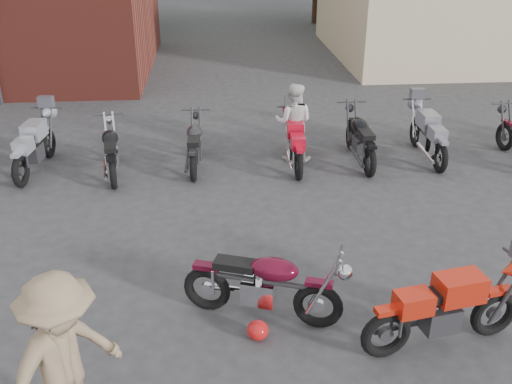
{
  "coord_description": "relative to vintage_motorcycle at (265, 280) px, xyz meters",
  "views": [
    {
      "loc": [
        -1.03,
        -5.51,
        4.6
      ],
      "look_at": [
        -0.42,
        2.08,
        0.9
      ],
      "focal_mm": 40.0,
      "sensor_mm": 36.0,
      "label": 1
    }
  ],
  "objects": [
    {
      "name": "ground",
      "position": [
        0.46,
        -0.27,
        -0.57
      ],
      "size": [
        90.0,
        90.0,
        0.0
      ],
      "primitive_type": "plane",
      "color": "#2F2F31"
    },
    {
      "name": "stucco_building",
      "position": [
        8.96,
        14.73,
        1.18
      ],
      "size": [
        10.0,
        8.0,
        3.5
      ],
      "primitive_type": "cube",
      "color": "tan",
      "rests_on": "ground"
    },
    {
      "name": "vintage_motorcycle",
      "position": [
        0.0,
        0.0,
        0.0
      ],
      "size": [
        2.07,
        1.25,
        1.14
      ],
      "primitive_type": null,
      "rotation": [
        0.0,
        0.0,
        -0.33
      ],
      "color": "#4E091C",
      "rests_on": "ground"
    },
    {
      "name": "sportbike",
      "position": [
        2.05,
        -0.66,
        -0.0
      ],
      "size": [
        2.05,
        1.0,
        1.14
      ],
      "primitive_type": null,
      "rotation": [
        0.0,
        0.0,
        0.19
      ],
      "color": "red",
      "rests_on": "ground"
    },
    {
      "name": "helmet",
      "position": [
        -0.11,
        -0.38,
        -0.45
      ],
      "size": [
        0.29,
        0.29,
        0.24
      ],
      "primitive_type": "ellipsoid",
      "rotation": [
        0.0,
        0.0,
        -0.11
      ],
      "color": "#B61314",
      "rests_on": "ground"
    },
    {
      "name": "person_light",
      "position": [
        1.08,
        5.17,
        0.24
      ],
      "size": [
        0.91,
        0.78,
        1.61
      ],
      "primitive_type": "imported",
      "rotation": [
        0.0,
        0.0,
        2.89
      ],
      "color": "silver",
      "rests_on": "ground"
    },
    {
      "name": "person_tan",
      "position": [
        -1.98,
        -1.7,
        0.37
      ],
      "size": [
        1.29,
        1.39,
        1.88
      ],
      "primitive_type": "imported",
      "rotation": [
        0.0,
        0.0,
        0.92
      ],
      "color": "#8B7356",
      "rests_on": "ground"
    },
    {
      "name": "row_bike_1",
      "position": [
        -4.08,
        5.0,
        0.01
      ],
      "size": [
        0.86,
        2.05,
        1.15
      ],
      "primitive_type": null,
      "rotation": [
        0.0,
        0.0,
        1.46
      ],
      "color": "#999DA7",
      "rests_on": "ground"
    },
    {
      "name": "row_bike_2",
      "position": [
        -2.55,
        4.72,
        -0.03
      ],
      "size": [
        0.9,
        1.93,
        1.08
      ],
      "primitive_type": null,
      "rotation": [
        0.0,
        0.0,
        1.73
      ],
      "color": "black",
      "rests_on": "ground"
    },
    {
      "name": "row_bike_3",
      "position": [
        -0.94,
        4.93,
        -0.04
      ],
      "size": [
        0.66,
        1.85,
        1.06
      ],
      "primitive_type": null,
      "rotation": [
        0.0,
        0.0,
        1.54
      ],
      "color": "#252427",
      "rests_on": "ground"
    },
    {
      "name": "row_bike_4",
      "position": [
        1.07,
        4.85,
        -0.02
      ],
      "size": [
        0.69,
        1.91,
        1.1
      ],
      "primitive_type": null,
      "rotation": [
        0.0,
        0.0,
        1.54
      ],
      "color": "red",
      "rests_on": "ground"
    },
    {
      "name": "row_bike_5",
      "position": [
        2.42,
        4.92,
        0.0
      ],
      "size": [
        0.68,
        1.98,
        1.14
      ],
      "primitive_type": null,
      "rotation": [
        0.0,
        0.0,
        1.59
      ],
      "color": "black",
      "rests_on": "ground"
    },
    {
      "name": "row_bike_6",
      "position": [
        3.87,
        5.01,
        0.0
      ],
      "size": [
        0.66,
        1.98,
        1.15
      ],
      "primitive_type": null,
      "rotation": [
        0.0,
        0.0,
        1.56
      ],
      "color": "gray",
      "rests_on": "ground"
    }
  ]
}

